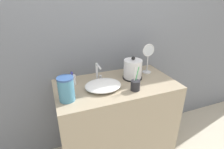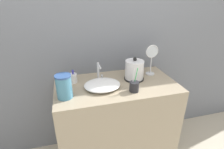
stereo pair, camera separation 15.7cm
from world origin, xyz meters
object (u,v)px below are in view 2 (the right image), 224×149
object	(u,v)px
shampoo_bottle	(140,66)
vanity_mirror	(152,58)
lotion_bottle	(73,78)
electric_kettle	(134,71)
toothbrush_cup	(134,86)
faucet	(99,71)
water_pitcher	(64,87)

from	to	relation	value
shampoo_bottle	vanity_mirror	world-z (taller)	vanity_mirror
lotion_bottle	electric_kettle	bearing A→B (deg)	-7.60
electric_kettle	toothbrush_cup	size ratio (longest dim) A/B	1.04
lotion_bottle	vanity_mirror	bearing A→B (deg)	-0.48
electric_kettle	vanity_mirror	distance (m)	0.24
electric_kettle	lotion_bottle	size ratio (longest dim) A/B	1.78
electric_kettle	lotion_bottle	world-z (taller)	electric_kettle
faucet	shampoo_bottle	size ratio (longest dim) A/B	1.25
toothbrush_cup	electric_kettle	bearing A→B (deg)	68.63
toothbrush_cup	water_pitcher	bearing A→B (deg)	175.01
electric_kettle	water_pitcher	size ratio (longest dim) A/B	1.14
lotion_bottle	vanity_mirror	distance (m)	0.80
faucet	water_pitcher	bearing A→B (deg)	-142.92
shampoo_bottle	vanity_mirror	bearing A→B (deg)	-54.66
vanity_mirror	shampoo_bottle	bearing A→B (deg)	125.34
electric_kettle	lotion_bottle	xyz separation A→B (m)	(-0.58, 0.08, -0.04)
lotion_bottle	water_pitcher	bearing A→B (deg)	-108.44
toothbrush_cup	water_pitcher	distance (m)	0.58
toothbrush_cup	faucet	bearing A→B (deg)	129.26
electric_kettle	vanity_mirror	world-z (taller)	vanity_mirror
water_pitcher	lotion_bottle	bearing A→B (deg)	71.56
toothbrush_cup	shampoo_bottle	distance (m)	0.46
faucet	vanity_mirror	distance (m)	0.55
vanity_mirror	water_pitcher	distance (m)	0.91
shampoo_bottle	water_pitcher	size ratio (longest dim) A/B	0.70
faucet	toothbrush_cup	size ratio (longest dim) A/B	0.80
toothbrush_cup	lotion_bottle	bearing A→B (deg)	148.51
water_pitcher	vanity_mirror	bearing A→B (deg)	15.66
faucet	electric_kettle	bearing A→B (deg)	-12.85
faucet	toothbrush_cup	world-z (taller)	toothbrush_cup
electric_kettle	vanity_mirror	bearing A→B (deg)	18.70
toothbrush_cup	lotion_bottle	world-z (taller)	toothbrush_cup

